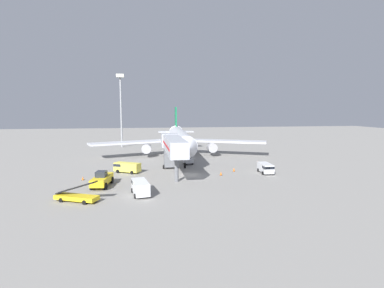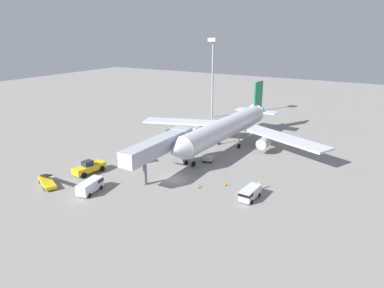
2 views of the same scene
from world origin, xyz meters
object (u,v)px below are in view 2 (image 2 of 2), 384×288
(airplane_at_gate, at_px, (228,127))
(service_van_near_right, at_px, (137,155))
(pushback_tug, at_px, (89,167))
(safety_cone_alpha, at_px, (94,160))
(safety_cone_bravo, at_px, (225,184))
(belt_loader_truck, at_px, (47,181))
(ground_crew_worker_foreground, at_px, (260,185))
(service_van_far_right, at_px, (91,185))
(apron_light_mast, at_px, (213,63))
(service_van_far_center, at_px, (250,193))
(safety_cone_charlie, at_px, (199,186))
(jet_bridge, at_px, (162,146))
(baggage_cart_outer_left, at_px, (208,159))

(airplane_at_gate, bearing_deg, service_van_near_right, -125.60)
(pushback_tug, height_order, safety_cone_alpha, pushback_tug)
(pushback_tug, relative_size, safety_cone_bravo, 9.10)
(belt_loader_truck, height_order, ground_crew_worker_foreground, belt_loader_truck)
(belt_loader_truck, bearing_deg, safety_cone_alpha, 97.75)
(service_van_far_right, height_order, apron_light_mast, apron_light_mast)
(service_van_far_center, relative_size, service_van_far_right, 0.89)
(belt_loader_truck, xyz_separation_m, safety_cone_charlie, (23.32, 12.66, -0.39))
(belt_loader_truck, bearing_deg, safety_cone_bravo, 30.45)
(airplane_at_gate, xyz_separation_m, apron_light_mast, (-16.55, 23.93, 11.85))
(service_van_far_center, xyz_separation_m, safety_cone_bravo, (-5.58, 2.70, -0.74))
(ground_crew_worker_foreground, distance_m, apron_light_mast, 54.41)
(safety_cone_alpha, bearing_deg, safety_cone_charlie, -0.13)
(service_van_far_right, relative_size, apron_light_mast, 0.22)
(apron_light_mast, bearing_deg, safety_cone_alpha, -94.03)
(belt_loader_truck, bearing_deg, jet_bridge, 45.23)
(baggage_cart_outer_left, height_order, ground_crew_worker_foreground, ground_crew_worker_foreground)
(airplane_at_gate, height_order, belt_loader_truck, airplane_at_gate)
(pushback_tug, bearing_deg, ground_crew_worker_foreground, 17.86)
(safety_cone_bravo, bearing_deg, jet_bridge, -174.53)
(service_van_near_right, distance_m, apron_light_mast, 44.45)
(airplane_at_gate, bearing_deg, baggage_cart_outer_left, -86.52)
(service_van_far_center, distance_m, service_van_far_right, 26.35)
(baggage_cart_outer_left, distance_m, safety_cone_charlie, 12.59)
(belt_loader_truck, bearing_deg, airplane_at_gate, 62.90)
(airplane_at_gate, bearing_deg, pushback_tug, -119.78)
(pushback_tug, bearing_deg, safety_cone_charlie, 13.24)
(pushback_tug, distance_m, ground_crew_worker_foreground, 31.79)
(service_van_far_center, distance_m, apron_light_mast, 57.73)
(ground_crew_worker_foreground, xyz_separation_m, safety_cone_bravo, (-5.69, -1.68, -0.51))
(belt_loader_truck, xyz_separation_m, service_van_far_center, (32.41, 13.07, 0.35))
(safety_cone_alpha, bearing_deg, pushback_tug, -51.48)
(ground_crew_worker_foreground, bearing_deg, baggage_cart_outer_left, 153.22)
(safety_cone_bravo, distance_m, apron_light_mast, 52.93)
(belt_loader_truck, distance_m, service_van_far_center, 34.95)
(safety_cone_charlie, bearing_deg, safety_cone_alpha, 179.87)
(apron_light_mast, bearing_deg, safety_cone_charlie, -64.99)
(service_van_near_right, relative_size, safety_cone_alpha, 8.44)
(belt_loader_truck, bearing_deg, safety_cone_charlie, 28.49)
(ground_crew_worker_foreground, height_order, safety_cone_alpha, ground_crew_worker_foreground)
(service_van_far_right, height_order, service_van_near_right, service_van_far_right)
(jet_bridge, bearing_deg, baggage_cart_outer_left, 66.27)
(pushback_tug, height_order, safety_cone_bravo, pushback_tug)
(belt_loader_truck, relative_size, ground_crew_worker_foreground, 3.81)
(service_van_far_right, distance_m, safety_cone_charlie, 18.27)
(airplane_at_gate, relative_size, baggage_cart_outer_left, 20.11)
(service_van_far_center, height_order, safety_cone_charlie, service_van_far_center)
(service_van_far_center, xyz_separation_m, baggage_cart_outer_left, (-13.63, 11.31, -0.35))
(safety_cone_alpha, bearing_deg, safety_cone_bravo, 6.10)
(airplane_at_gate, bearing_deg, safety_cone_alpha, -131.19)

